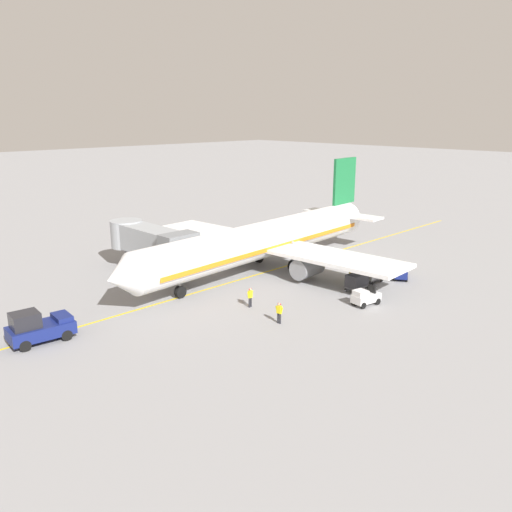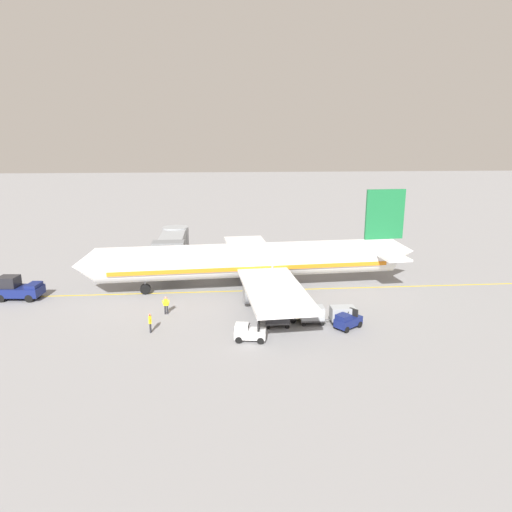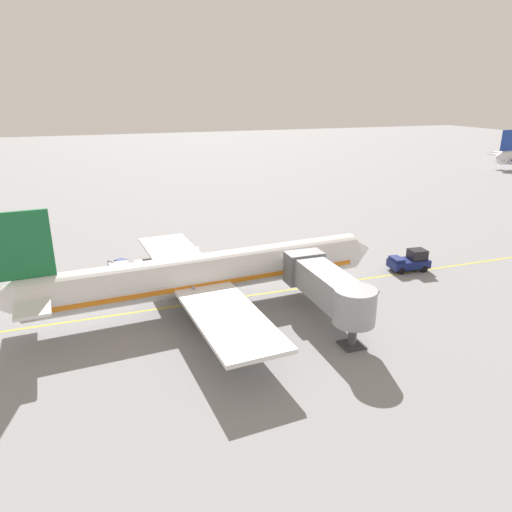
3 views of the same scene
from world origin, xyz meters
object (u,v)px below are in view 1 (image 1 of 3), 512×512
Objects in this scene: baggage_tug_trailing at (358,275)px; ground_crew_wing_walker at (279,312)px; pushback_tractor at (38,327)px; ground_crew_loader at (250,296)px; jet_bridge at (150,241)px; baggage_cart_front at (357,281)px; parked_airliner at (265,240)px; baggage_cart_third_in_train at (390,268)px; baggage_tug_spare at (400,272)px; baggage_cart_second_in_train at (372,273)px; baggage_tug_lead at (365,297)px.

ground_crew_wing_walker is at bearing 97.41° from baggage_tug_trailing.
ground_crew_loader is (-5.53, -15.54, -0.15)m from pushback_tractor.
jet_bridge is 20.69m from baggage_cart_front.
pushback_tractor is 16.49m from ground_crew_loader.
parked_airliner reaches higher than baggage_cart_third_in_train.
pushback_tractor is at bearing 92.93° from parked_airliner.
pushback_tractor is at bearing 73.82° from baggage_tug_trailing.
baggage_cart_third_in_train is at bearing -88.85° from baggage_cart_front.
pushback_tractor is 1.68× the size of baggage_tug_spare.
ground_crew_loader is at bearing -109.61° from pushback_tractor.
baggage_cart_front is at bearing 96.85° from baggage_cart_second_in_train.
baggage_cart_second_in_train and baggage_cart_third_in_train have the same top height.
baggage_cart_front is at bearing 80.63° from baggage_tug_spare.
baggage_cart_front and baggage_cart_third_in_train have the same top height.
ground_crew_wing_walker reaches higher than baggage_cart_second_in_train.
jet_bridge is 4.35× the size of baggage_tug_spare.
baggage_tug_trailing is at bearing 47.95° from baggage_cart_second_in_train.
baggage_tug_spare is 1.62× the size of ground_crew_loader.
ground_crew_loader is at bearing -11.99° from ground_crew_wing_walker.
pushback_tractor is at bearing 72.63° from baggage_cart_second_in_train.
pushback_tractor is at bearing 71.85° from baggage_tug_spare.
baggage_tug_lead is 8.52m from ground_crew_wing_walker.
ground_crew_loader is (3.42, 13.08, 0.00)m from baggage_cart_second_in_train.
baggage_tug_trailing and baggage_tug_spare have the same top height.
baggage_cart_third_in_train is (-1.21, -3.74, 0.24)m from baggage_tug_trailing.
baggage_cart_third_in_train is at bearing -103.13° from ground_crew_loader.
parked_airliner reaches higher than pushback_tractor.
baggage_tug_spare reaches higher than baggage_cart_front.
jet_bridge reaches higher than baggage_tug_spare.
baggage_tug_spare is at bearing -108.15° from pushback_tractor.
baggage_cart_second_in_train is (-8.95, -28.61, -0.15)m from pushback_tractor.
baggage_cart_second_in_train is (-0.95, -1.06, 0.24)m from baggage_tug_trailing.
ground_crew_wing_walker reaches higher than baggage_tug_lead.
baggage_tug_lead is 3.80m from baggage_cart_front.
jet_bridge is at bearing -1.07° from ground_crew_wing_walker.
ground_crew_loader is at bearing 76.87° from baggage_cart_third_in_train.
ground_crew_wing_walker reaches higher than baggage_tug_spare.
parked_airliner is 12.83m from baggage_cart_third_in_train.
pushback_tractor reaches higher than baggage_cart_front.
parked_airliner reaches higher than ground_crew_loader.
baggage_tug_spare is at bearing -106.71° from ground_crew_loader.
baggage_cart_second_in_train is 1.72× the size of ground_crew_wing_walker.
baggage_cart_third_in_train is (-0.26, -2.68, 0.00)m from baggage_cart_second_in_train.
ground_crew_loader reaches higher than baggage_tug_spare.
parked_airliner is 13.65× the size of baggage_tug_spare.
parked_airliner reaches higher than baggage_tug_lead.
baggage_cart_front is 1.72× the size of ground_crew_loader.
jet_bridge is 20.78m from baggage_tug_trailing.
ground_crew_loader reaches higher than baggage_cart_second_in_train.
baggage_tug_trailing is 3.94m from baggage_cart_third_in_train.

